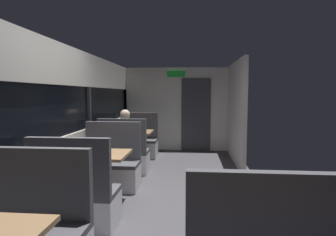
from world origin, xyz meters
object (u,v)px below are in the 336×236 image
(bench_mid_window_facing_end, at_px, (76,200))
(bench_far_window_facing_end, at_px, (124,156))
(bench_far_window_facing_entry, at_px, (138,144))
(coffee_cup_primary, at_px, (124,129))
(dining_table_far_window, at_px, (132,136))
(seated_passenger, at_px, (125,145))
(bench_mid_window_facing_entry, at_px, (111,169))
(dining_table_mid_window, at_px, (96,160))

(bench_mid_window_facing_end, bearing_deg, bench_far_window_facing_end, 90.00)
(bench_far_window_facing_entry, xyz_separation_m, coffee_cup_primary, (-0.16, -0.75, 0.46))
(dining_table_far_window, distance_m, seated_passenger, 0.64)
(bench_mid_window_facing_end, distance_m, bench_mid_window_facing_entry, 1.40)
(bench_far_window_facing_entry, relative_size, seated_passenger, 0.87)
(bench_far_window_facing_entry, bearing_deg, bench_mid_window_facing_entry, -90.00)
(dining_table_far_window, height_order, seated_passenger, seated_passenger)
(bench_far_window_facing_entry, height_order, seated_passenger, seated_passenger)
(dining_table_far_window, distance_m, coffee_cup_primary, 0.23)
(dining_table_mid_window, distance_m, coffee_cup_primary, 2.27)
(bench_mid_window_facing_entry, bearing_deg, dining_table_far_window, 90.00)
(bench_mid_window_facing_entry, distance_m, seated_passenger, 1.01)
(dining_table_mid_window, xyz_separation_m, seated_passenger, (0.00, 1.68, -0.10))
(dining_table_mid_window, relative_size, coffee_cup_primary, 10.00)
(bench_mid_window_facing_entry, xyz_separation_m, bench_far_window_facing_end, (0.00, 0.91, 0.00))
(bench_mid_window_facing_entry, bearing_deg, bench_mid_window_facing_end, -90.00)
(bench_far_window_facing_entry, bearing_deg, dining_table_mid_window, -90.00)
(bench_mid_window_facing_entry, distance_m, coffee_cup_primary, 1.64)
(dining_table_mid_window, xyz_separation_m, bench_mid_window_facing_entry, (0.00, 0.70, -0.31))
(bench_mid_window_facing_end, bearing_deg, coffee_cup_primary, 93.19)
(bench_mid_window_facing_end, height_order, bench_far_window_facing_entry, same)
(bench_far_window_facing_entry, bearing_deg, dining_table_far_window, -90.00)
(bench_far_window_facing_end, distance_m, seated_passenger, 0.22)
(bench_mid_window_facing_entry, relative_size, bench_far_window_facing_entry, 1.00)
(seated_passenger, bearing_deg, bench_far_window_facing_entry, 90.00)
(dining_table_mid_window, height_order, coffee_cup_primary, coffee_cup_primary)
(bench_mid_window_facing_end, distance_m, seated_passenger, 2.39)
(bench_mid_window_facing_entry, relative_size, seated_passenger, 0.87)
(seated_passenger, xyz_separation_m, coffee_cup_primary, (-0.16, 0.58, 0.25))
(seated_passenger, bearing_deg, bench_far_window_facing_end, -90.00)
(dining_table_mid_window, xyz_separation_m, bench_far_window_facing_end, (0.00, 1.61, -0.31))
(dining_table_mid_window, bearing_deg, bench_far_window_facing_entry, 90.00)
(bench_mid_window_facing_entry, height_order, dining_table_far_window, bench_mid_window_facing_entry)
(coffee_cup_primary, bearing_deg, bench_far_window_facing_entry, 77.58)
(bench_far_window_facing_end, xyz_separation_m, seated_passenger, (0.00, 0.07, 0.21))
(dining_table_mid_window, height_order, bench_mid_window_facing_entry, bench_mid_window_facing_entry)
(bench_mid_window_facing_entry, xyz_separation_m, coffee_cup_primary, (-0.16, 1.56, 0.46))
(bench_far_window_facing_end, height_order, bench_far_window_facing_entry, same)
(bench_mid_window_facing_end, height_order, bench_far_window_facing_end, same)
(bench_far_window_facing_end, relative_size, coffee_cup_primary, 12.22)
(coffee_cup_primary, bearing_deg, dining_table_mid_window, -85.83)
(dining_table_far_window, height_order, coffee_cup_primary, coffee_cup_primary)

